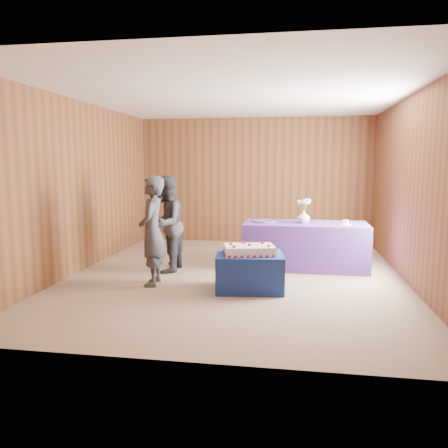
% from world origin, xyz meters
% --- Properties ---
extents(ground, '(6.00, 6.00, 0.00)m').
position_xyz_m(ground, '(0.00, 0.00, 0.00)').
color(ground, gray).
rests_on(ground, ground).
extents(room_shell, '(5.04, 6.04, 2.72)m').
position_xyz_m(room_shell, '(0.00, 0.00, 1.80)').
color(room_shell, brown).
rests_on(room_shell, ground).
extents(cake_table, '(0.98, 0.80, 0.50)m').
position_xyz_m(cake_table, '(0.28, -0.70, 0.25)').
color(cake_table, navy).
rests_on(cake_table, ground).
extents(serving_table, '(2.02, 0.93, 0.75)m').
position_xyz_m(serving_table, '(1.06, 0.73, 0.38)').
color(serving_table, '#4B328B').
rests_on(serving_table, ground).
extents(sheet_cake, '(0.78, 0.62, 0.16)m').
position_xyz_m(sheet_cake, '(0.28, -0.73, 0.56)').
color(sheet_cake, white).
rests_on(sheet_cake, cake_table).
extents(vase, '(0.24, 0.24, 0.21)m').
position_xyz_m(vase, '(1.03, 0.71, 0.86)').
color(vase, white).
rests_on(vase, serving_table).
extents(flower_spray, '(0.22, 0.22, 0.17)m').
position_xyz_m(flower_spray, '(1.03, 0.71, 1.10)').
color(flower_spray, '#29672E').
rests_on(flower_spray, vase).
extents(platter, '(0.48, 0.48, 0.02)m').
position_xyz_m(platter, '(0.38, 0.76, 0.76)').
color(platter, '#6750A1').
rests_on(platter, serving_table).
extents(plate, '(0.22, 0.22, 0.01)m').
position_xyz_m(plate, '(1.68, 0.58, 0.76)').
color(plate, white).
rests_on(plate, serving_table).
extents(cake_slice, '(0.10, 0.09, 0.09)m').
position_xyz_m(cake_slice, '(1.68, 0.58, 0.80)').
color(cake_slice, white).
rests_on(cake_slice, plate).
extents(knife, '(0.25, 0.12, 0.00)m').
position_xyz_m(knife, '(1.73, 0.45, 0.75)').
color(knife, '#ADACB1').
rests_on(knife, serving_table).
extents(guest_left, '(0.44, 0.61, 1.55)m').
position_xyz_m(guest_left, '(-1.10, -0.68, 0.77)').
color(guest_left, '#393943').
rests_on(guest_left, ground).
extents(guest_right, '(0.60, 0.76, 1.53)m').
position_xyz_m(guest_right, '(-1.14, 0.12, 0.76)').
color(guest_right, '#33343D').
rests_on(guest_right, ground).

